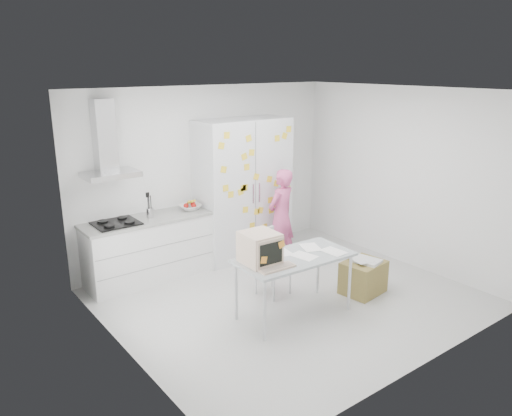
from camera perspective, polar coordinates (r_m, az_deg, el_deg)
floor at (r=6.78m, az=3.86°, el=-10.29°), size 4.50×4.00×0.02m
walls at (r=6.83m, az=0.12°, el=2.14°), size 4.52×4.01×2.70m
ceiling at (r=6.08m, az=4.35°, el=13.24°), size 4.50×4.00×0.02m
counter_run at (r=7.31m, az=-12.14°, el=-4.48°), size 1.84×0.63×1.28m
range_hood at (r=6.89m, az=-16.77°, el=6.75°), size 0.70×0.48×1.01m
tall_cabinet at (r=7.90m, az=-1.48°, el=2.21°), size 1.50×0.68×2.20m
person at (r=7.74m, az=2.89°, el=-0.89°), size 0.61×0.48×1.47m
desk at (r=5.88m, az=2.00°, el=-5.18°), size 1.46×0.78×1.14m
chair at (r=6.72m, az=1.54°, el=-5.71°), size 0.46×0.46×0.89m
cardboard_box at (r=6.97m, az=12.16°, el=-7.68°), size 0.61×0.51×0.49m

